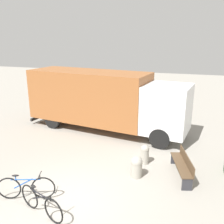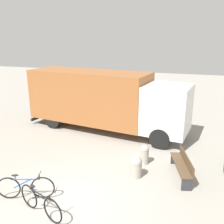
# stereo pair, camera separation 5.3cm
# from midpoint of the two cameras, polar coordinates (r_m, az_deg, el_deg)

# --- Properties ---
(ground_plane) EXTENTS (60.00, 60.00, 0.00)m
(ground_plane) POSITION_cam_midpoint_polar(r_m,az_deg,el_deg) (8.21, -11.27, -19.70)
(ground_plane) COLOR gray
(delivery_truck) EXTENTS (8.85, 3.44, 3.13)m
(delivery_truck) POSITION_cam_midpoint_polar(r_m,az_deg,el_deg) (13.14, -2.11, 3.06)
(delivery_truck) COLOR #99592D
(delivery_truck) RESTS_ON ground
(park_bench) EXTENTS (0.91, 1.95, 0.82)m
(park_bench) POSITION_cam_midpoint_polar(r_m,az_deg,el_deg) (9.48, 15.79, -11.40)
(park_bench) COLOR brown
(park_bench) RESTS_ON ground
(bicycle_near) EXTENTS (1.71, 0.67, 0.84)m
(bicycle_near) POSITION_cam_midpoint_polar(r_m,az_deg,el_deg) (8.47, -19.21, -15.96)
(bicycle_near) COLOR black
(bicycle_near) RESTS_ON ground
(bicycle_middle) EXTENTS (1.71, 0.68, 0.84)m
(bicycle_middle) POSITION_cam_midpoint_polar(r_m,az_deg,el_deg) (7.69, -16.13, -19.28)
(bicycle_middle) COLOR black
(bicycle_middle) RESTS_ON ground
(bollard_near_bench) EXTENTS (0.42, 0.42, 0.80)m
(bollard_near_bench) POSITION_cam_midpoint_polar(r_m,az_deg,el_deg) (9.14, 5.46, -12.21)
(bollard_near_bench) COLOR #9E998C
(bollard_near_bench) RESTS_ON ground
(bollard_far_bench) EXTENTS (0.34, 0.34, 0.79)m
(bollard_far_bench) POSITION_cam_midpoint_polar(r_m,az_deg,el_deg) (10.07, 7.35, -9.39)
(bollard_far_bench) COLOR #9E998C
(bollard_far_bench) RESTS_ON ground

